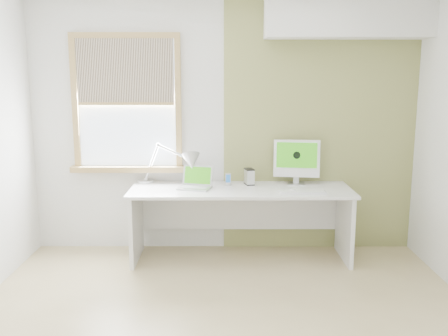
{
  "coord_description": "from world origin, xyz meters",
  "views": [
    {
      "loc": [
        -0.01,
        -3.4,
        1.84
      ],
      "look_at": [
        0.0,
        1.05,
        1.0
      ],
      "focal_mm": 39.66,
      "sensor_mm": 36.0,
      "label": 1
    }
  ],
  "objects_px": {
    "imac": "(297,159)",
    "desk": "(240,206)",
    "desk_lamp": "(182,164)",
    "external_drive": "(249,177)",
    "laptop": "(196,183)"
  },
  "relations": [
    {
      "from": "desk_lamp",
      "to": "imac",
      "type": "relative_size",
      "value": 1.51
    },
    {
      "from": "desk_lamp",
      "to": "imac",
      "type": "distance_m",
      "value": 1.17
    },
    {
      "from": "desk_lamp",
      "to": "desk",
      "type": "bearing_deg",
      "value": -11.17
    },
    {
      "from": "imac",
      "to": "desk",
      "type": "bearing_deg",
      "value": -165.48
    },
    {
      "from": "desk",
      "to": "imac",
      "type": "xyz_separation_m",
      "value": [
        0.58,
        0.15,
        0.45
      ]
    },
    {
      "from": "laptop",
      "to": "external_drive",
      "type": "relative_size",
      "value": 2.2
    },
    {
      "from": "desk",
      "to": "imac",
      "type": "relative_size",
      "value": 4.64
    },
    {
      "from": "desk_lamp",
      "to": "external_drive",
      "type": "xyz_separation_m",
      "value": [
        0.68,
        0.01,
        -0.14
      ]
    },
    {
      "from": "desk_lamp",
      "to": "laptop",
      "type": "bearing_deg",
      "value": -45.43
    },
    {
      "from": "desk",
      "to": "external_drive",
      "type": "height_order",
      "value": "external_drive"
    },
    {
      "from": "desk_lamp",
      "to": "imac",
      "type": "height_order",
      "value": "imac"
    },
    {
      "from": "external_drive",
      "to": "desk",
      "type": "bearing_deg",
      "value": -127.01
    },
    {
      "from": "desk",
      "to": "external_drive",
      "type": "relative_size",
      "value": 13.22
    },
    {
      "from": "laptop",
      "to": "imac",
      "type": "xyz_separation_m",
      "value": [
        1.03,
        0.18,
        0.2
      ]
    },
    {
      "from": "desk_lamp",
      "to": "external_drive",
      "type": "relative_size",
      "value": 4.31
    }
  ]
}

